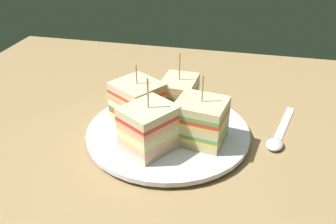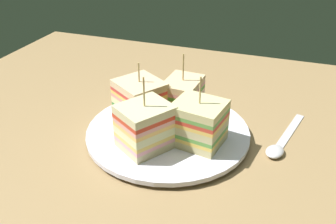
{
  "view_description": "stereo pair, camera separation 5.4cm",
  "coord_description": "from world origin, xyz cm",
  "px_view_note": "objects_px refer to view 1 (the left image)",
  "views": [
    {
      "loc": [
        -10.51,
        45.49,
        31.08
      ],
      "look_at": [
        0.0,
        0.0,
        4.27
      ],
      "focal_mm": 39.52,
      "sensor_mm": 36.0,
      "label": 1
    },
    {
      "loc": [
        -15.67,
        43.98,
        31.08
      ],
      "look_at": [
        0.0,
        0.0,
        4.27
      ],
      "focal_mm": 39.52,
      "sensor_mm": 36.0,
      "label": 2
    }
  ],
  "objects_px": {
    "sandwich_wedge_3": "(149,128)",
    "sandwich_wedge_1": "(179,97)",
    "plate": "(168,132)",
    "sandwich_wedge_2": "(138,102)",
    "spoon": "(278,138)",
    "chip_pile": "(159,118)",
    "sandwich_wedge_0": "(200,121)"
  },
  "relations": [
    {
      "from": "sandwich_wedge_3",
      "to": "sandwich_wedge_1",
      "type": "bearing_deg",
      "value": 21.78
    },
    {
      "from": "plate",
      "to": "sandwich_wedge_2",
      "type": "distance_m",
      "value": 0.06
    },
    {
      "from": "sandwich_wedge_2",
      "to": "sandwich_wedge_3",
      "type": "relative_size",
      "value": 0.89
    },
    {
      "from": "sandwich_wedge_3",
      "to": "spoon",
      "type": "height_order",
      "value": "sandwich_wedge_3"
    },
    {
      "from": "chip_pile",
      "to": "spoon",
      "type": "distance_m",
      "value": 0.18
    },
    {
      "from": "sandwich_wedge_0",
      "to": "spoon",
      "type": "relative_size",
      "value": 0.69
    },
    {
      "from": "sandwich_wedge_1",
      "to": "sandwich_wedge_3",
      "type": "height_order",
      "value": "sandwich_wedge_3"
    },
    {
      "from": "sandwich_wedge_2",
      "to": "sandwich_wedge_3",
      "type": "bearing_deg",
      "value": -28.35
    },
    {
      "from": "sandwich_wedge_3",
      "to": "spoon",
      "type": "distance_m",
      "value": 0.2
    },
    {
      "from": "sandwich_wedge_0",
      "to": "chip_pile",
      "type": "xyz_separation_m",
      "value": [
        0.07,
        -0.03,
        -0.02
      ]
    },
    {
      "from": "sandwich_wedge_2",
      "to": "chip_pile",
      "type": "xyz_separation_m",
      "value": [
        -0.03,
        -0.0,
        -0.02
      ]
    },
    {
      "from": "sandwich_wedge_1",
      "to": "spoon",
      "type": "bearing_deg",
      "value": 84.74
    },
    {
      "from": "plate",
      "to": "sandwich_wedge_3",
      "type": "height_order",
      "value": "sandwich_wedge_3"
    },
    {
      "from": "plate",
      "to": "chip_pile",
      "type": "bearing_deg",
      "value": -42.89
    },
    {
      "from": "sandwich_wedge_0",
      "to": "sandwich_wedge_2",
      "type": "xyz_separation_m",
      "value": [
        0.1,
        -0.03,
        0.0
      ]
    },
    {
      "from": "sandwich_wedge_2",
      "to": "chip_pile",
      "type": "distance_m",
      "value": 0.04
    },
    {
      "from": "sandwich_wedge_2",
      "to": "sandwich_wedge_3",
      "type": "distance_m",
      "value": 0.07
    },
    {
      "from": "sandwich_wedge_2",
      "to": "spoon",
      "type": "height_order",
      "value": "sandwich_wedge_2"
    },
    {
      "from": "spoon",
      "to": "sandwich_wedge_1",
      "type": "bearing_deg",
      "value": -85.45
    },
    {
      "from": "plate",
      "to": "spoon",
      "type": "bearing_deg",
      "value": -170.22
    },
    {
      "from": "sandwich_wedge_0",
      "to": "sandwich_wedge_1",
      "type": "height_order",
      "value": "same"
    },
    {
      "from": "sandwich_wedge_1",
      "to": "sandwich_wedge_3",
      "type": "relative_size",
      "value": 0.97
    },
    {
      "from": "plate",
      "to": "spoon",
      "type": "relative_size",
      "value": 1.67
    },
    {
      "from": "sandwich_wedge_2",
      "to": "sandwich_wedge_3",
      "type": "xyz_separation_m",
      "value": [
        -0.04,
        0.07,
        -0.0
      ]
    },
    {
      "from": "plate",
      "to": "sandwich_wedge_1",
      "type": "height_order",
      "value": "sandwich_wedge_1"
    },
    {
      "from": "sandwich_wedge_1",
      "to": "chip_pile",
      "type": "bearing_deg",
      "value": -28.25
    },
    {
      "from": "sandwich_wedge_1",
      "to": "sandwich_wedge_2",
      "type": "xyz_separation_m",
      "value": [
        0.06,
        0.04,
        0.0
      ]
    },
    {
      "from": "sandwich_wedge_0",
      "to": "sandwich_wedge_1",
      "type": "relative_size",
      "value": 0.99
    },
    {
      "from": "sandwich_wedge_0",
      "to": "chip_pile",
      "type": "relative_size",
      "value": 1.28
    },
    {
      "from": "sandwich_wedge_1",
      "to": "spoon",
      "type": "relative_size",
      "value": 0.7
    },
    {
      "from": "sandwich_wedge_1",
      "to": "sandwich_wedge_2",
      "type": "bearing_deg",
      "value": -52.5
    },
    {
      "from": "sandwich_wedge_1",
      "to": "sandwich_wedge_3",
      "type": "bearing_deg",
      "value": -7.19
    }
  ]
}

